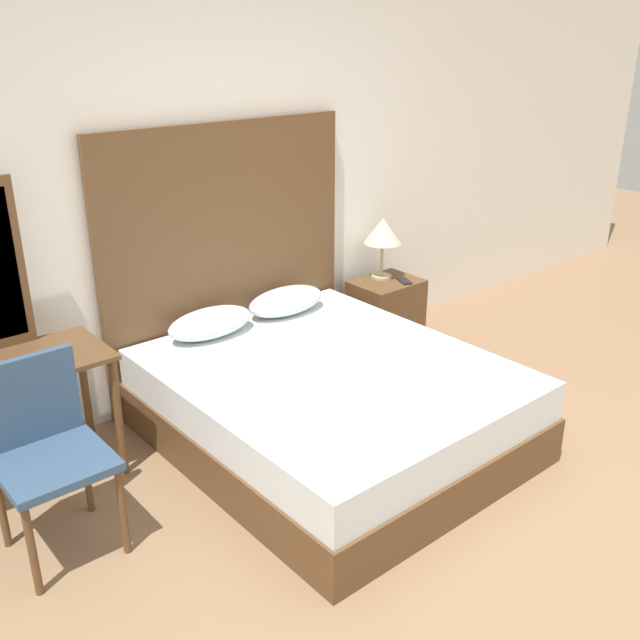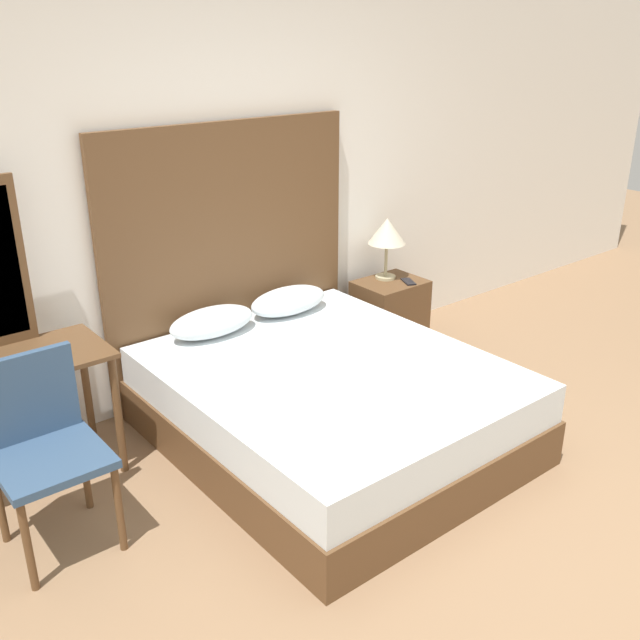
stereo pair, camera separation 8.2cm
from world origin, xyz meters
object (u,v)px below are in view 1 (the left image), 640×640
at_px(nightstand, 385,313).
at_px(phone_on_nightstand, 404,281).
at_px(chair, 45,443).
at_px(vanity_desk, 5,387).
at_px(bed, 331,404).
at_px(table_lamp, 383,232).
at_px(phone_on_bed, 354,335).

xyz_separation_m(nightstand, phone_on_nightstand, (0.09, -0.10, 0.27)).
bearing_deg(chair, vanity_desk, 89.15).
xyz_separation_m(vanity_desk, chair, (-0.01, -0.53, -0.07)).
xyz_separation_m(bed, phone_on_nightstand, (1.32, 0.68, 0.28)).
distance_m(nightstand, table_lamp, 0.62).
bearing_deg(table_lamp, phone_on_bed, -143.84).
bearing_deg(vanity_desk, bed, -24.21).
xyz_separation_m(phone_on_bed, phone_on_nightstand, (0.93, 0.46, 0.03)).
bearing_deg(chair, phone_on_bed, 1.57).
distance_m(table_lamp, phone_on_nightstand, 0.40).
relative_size(phone_on_nightstand, vanity_desk, 0.16).
xyz_separation_m(nightstand, table_lamp, (0.02, 0.08, 0.62)).
bearing_deg(table_lamp, nightstand, -104.36).
distance_m(vanity_desk, chair, 0.54).
bearing_deg(vanity_desk, chair, -90.85).
xyz_separation_m(phone_on_bed, nightstand, (0.84, 0.55, -0.24)).
height_order(bed, phone_on_bed, phone_on_bed).
relative_size(phone_on_bed, phone_on_nightstand, 0.95).
relative_size(phone_on_bed, chair, 0.17).
distance_m(phone_on_bed, nightstand, 1.04).
bearing_deg(chair, bed, -6.22).
bearing_deg(phone_on_bed, nightstand, 33.25).
bearing_deg(nightstand, phone_on_bed, -146.75).
relative_size(bed, phone_on_nightstand, 12.12).
height_order(bed, chair, chair).
bearing_deg(nightstand, table_lamp, 75.64).
bearing_deg(table_lamp, bed, -145.46).
height_order(table_lamp, chair, table_lamp).
xyz_separation_m(table_lamp, phone_on_nightstand, (0.07, -0.18, -0.35)).
bearing_deg(phone_on_bed, bed, -149.39).
bearing_deg(bed, table_lamp, 34.54).
height_order(phone_on_bed, nightstand, nightstand).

